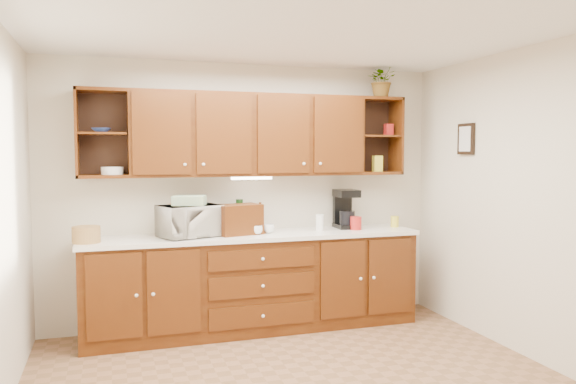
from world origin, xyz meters
TOP-DOWN VIEW (x-y plane):
  - ceiling at (0.00, 0.00)m, footprint 4.00×4.00m
  - back_wall at (0.00, 1.75)m, footprint 4.00×0.00m
  - right_wall at (2.00, 0.00)m, footprint 0.00×3.50m
  - base_cabinets at (0.00, 1.45)m, footprint 3.20×0.60m
  - countertop at (0.00, 1.44)m, footprint 3.24×0.64m
  - upper_cabinets at (0.01, 1.59)m, footprint 3.20×0.33m
  - undercabinet_light at (0.00, 1.53)m, footprint 0.40×0.05m
  - framed_picture at (1.98, 0.90)m, footprint 0.03×0.24m
  - wicker_basket at (-1.52, 1.35)m, footprint 0.30×0.30m
  - microwave at (-0.62, 1.42)m, footprint 0.63×0.53m
  - towel_stack at (-0.62, 1.42)m, footprint 0.34×0.29m
  - wine_bottle at (-0.11, 1.60)m, footprint 0.08×0.08m
  - woven_tray at (-0.67, 1.69)m, footprint 0.34×0.17m
  - bread_box at (-0.15, 1.43)m, footprint 0.46×0.35m
  - mug_tree at (0.06, 1.44)m, footprint 0.26×0.27m
  - canister_red at (1.05, 1.39)m, footprint 0.13×0.13m
  - canister_white at (0.67, 1.44)m, footprint 0.08×0.08m
  - canister_yellow at (1.52, 1.45)m, footprint 0.08×0.08m
  - coffee_maker at (1.00, 1.56)m, footprint 0.22×0.28m
  - bowl_stack at (-1.38, 1.56)m, footprint 0.20×0.20m
  - plate_stack at (-1.29, 1.58)m, footprint 0.26×0.26m
  - pantry_box_yellow at (1.37, 1.57)m, footprint 0.10×0.08m
  - pantry_box_red at (1.50, 1.57)m, footprint 0.08×0.07m
  - potted_plant at (1.39, 1.54)m, footprint 0.39×0.36m

SIDE VIEW (x-z plane):
  - base_cabinets at x=0.00m, z-range 0.00..0.90m
  - countertop at x=0.00m, z-range 0.90..0.94m
  - woven_tray at x=-0.67m, z-range 0.79..1.11m
  - mug_tree at x=0.06m, z-range 0.84..1.14m
  - canister_yellow at x=1.52m, z-range 0.94..1.05m
  - canister_red at x=1.05m, z-range 0.94..1.07m
  - wicker_basket at x=-1.52m, z-range 0.94..1.08m
  - canister_white at x=0.67m, z-range 0.94..1.10m
  - bread_box at x=-0.15m, z-range 0.94..1.23m
  - microwave at x=-0.62m, z-range 0.94..1.23m
  - wine_bottle at x=-0.11m, z-range 0.94..1.26m
  - coffee_maker at x=1.00m, z-range 0.93..1.33m
  - towel_stack at x=-0.62m, z-range 1.23..1.32m
  - back_wall at x=0.00m, z-range -0.70..3.30m
  - right_wall at x=2.00m, z-range -0.45..3.05m
  - undercabinet_light at x=0.00m, z-range 1.46..1.48m
  - plate_stack at x=-1.29m, z-range 1.52..1.59m
  - pantry_box_yellow at x=1.37m, z-range 1.52..1.69m
  - framed_picture at x=1.98m, z-range 1.70..2.00m
  - upper_cabinets at x=0.01m, z-range 1.49..2.29m
  - bowl_stack at x=-1.38m, z-range 1.90..1.94m
  - pantry_box_red at x=1.50m, z-range 1.90..2.02m
  - potted_plant at x=1.39m, z-range 2.29..2.64m
  - ceiling at x=0.00m, z-range 2.60..2.60m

